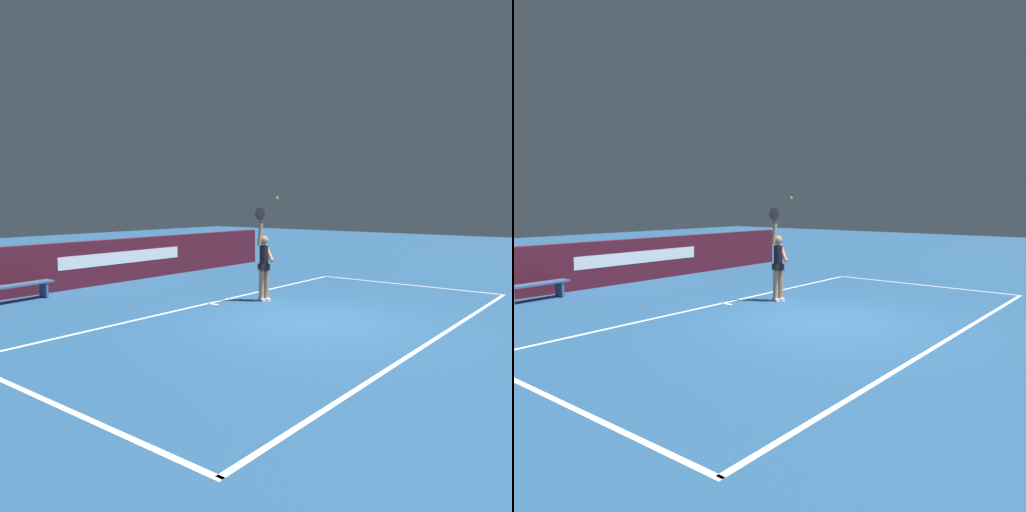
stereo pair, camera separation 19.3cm
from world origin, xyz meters
TOP-DOWN VIEW (x-y plane):
  - ground_plane at (0.00, 0.00)m, footprint 60.00×60.00m
  - court_lines at (0.00, 0.24)m, footprint 11.53×5.58m
  - back_wall at (0.00, 7.54)m, footprint 15.07×0.29m
  - tennis_player at (1.09, 2.09)m, footprint 0.44×0.44m
  - tennis_ball at (1.39, 1.90)m, footprint 0.07×0.07m
  - courtside_bench_near at (-2.75, 6.84)m, footprint 1.75×0.48m

SIDE VIEW (x-z plane):
  - ground_plane at x=0.00m, z-range 0.00..0.00m
  - court_lines at x=0.00m, z-range 0.00..0.00m
  - courtside_bench_near at x=-2.75m, z-range 0.13..0.58m
  - back_wall at x=0.00m, z-range 0.00..1.34m
  - tennis_player at x=1.09m, z-range -0.21..2.18m
  - tennis_ball at x=1.39m, z-range 2.55..2.62m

